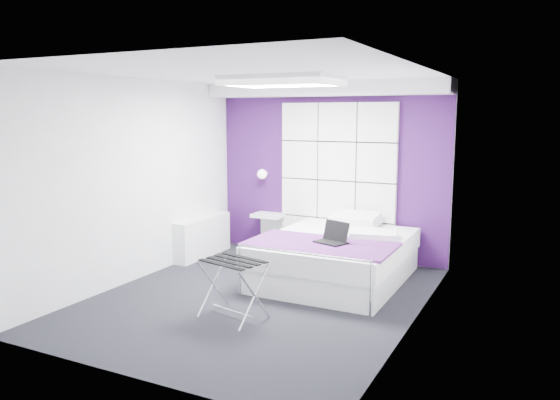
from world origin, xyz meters
name	(u,v)px	position (x,y,z in m)	size (l,w,h in m)	color
floor	(259,298)	(0.00, 0.00, 0.00)	(4.40, 4.40, 0.00)	black
ceiling	(258,72)	(0.00, 0.00, 2.60)	(4.40, 4.40, 0.00)	white
wall_back	(329,171)	(0.00, 2.20, 1.30)	(3.60, 3.60, 0.00)	silver
wall_left	(136,180)	(-1.80, 0.00, 1.30)	(4.40, 4.40, 0.00)	silver
wall_right	(417,200)	(1.80, 0.00, 1.30)	(4.40, 4.40, 0.00)	silver
accent_wall	(329,171)	(0.00, 2.19, 1.30)	(3.58, 0.02, 2.58)	#38114B
soffit	(324,89)	(0.00, 1.95, 2.50)	(3.58, 0.50, 0.20)	white
headboard	(337,181)	(0.15, 2.14, 1.17)	(1.80, 0.08, 2.30)	white
skylight	(282,80)	(0.00, 0.60, 2.55)	(1.36, 0.86, 0.12)	white
wall_lamp	(263,174)	(-1.05, 2.06, 1.22)	(0.15, 0.15, 0.15)	white
radiator	(203,237)	(-1.69, 1.30, 0.30)	(0.22, 1.20, 0.60)	white
bed	(336,256)	(0.55, 1.07, 0.32)	(1.77, 2.14, 0.75)	white
nightstand	(269,215)	(-0.93, 2.02, 0.58)	(0.47, 0.37, 0.05)	white
luggage_rack	(233,289)	(0.06, -0.67, 0.31)	(0.63, 0.47, 0.62)	silver
laptop	(332,237)	(0.66, 0.65, 0.67)	(0.37, 0.26, 0.26)	black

